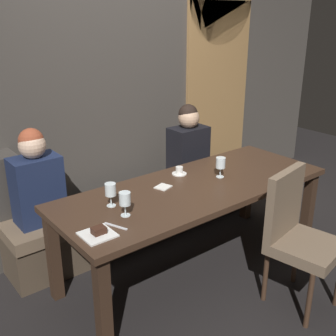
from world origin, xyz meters
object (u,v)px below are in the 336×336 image
(banquette_bench, at_px, (143,213))
(espresso_cup, at_px, (179,171))
(chair_near_side, at_px, (297,231))
(wine_glass_far_right, at_px, (125,200))
(dessert_plate, at_px, (98,233))
(wine_glass_center_back, at_px, (111,191))
(diner_bearded, at_px, (188,144))
(wine_glass_center_front, at_px, (221,163))
(dining_table, at_px, (195,196))
(diner_redhead, at_px, (36,179))
(fork_on_table, at_px, (116,226))

(banquette_bench, distance_m, espresso_cup, 0.70)
(chair_near_side, relative_size, wine_glass_far_right, 5.98)
(chair_near_side, relative_size, dessert_plate, 5.16)
(chair_near_side, bearing_deg, dessert_plate, 157.50)
(wine_glass_center_back, relative_size, dessert_plate, 0.86)
(banquette_bench, distance_m, chair_near_side, 1.49)
(diner_bearded, xyz_separation_m, espresso_cup, (-0.48, -0.44, -0.03))
(dessert_plate, bearing_deg, wine_glass_far_right, 22.79)
(wine_glass_far_right, bearing_deg, dessert_plate, -157.21)
(chair_near_side, xyz_separation_m, wine_glass_far_right, (-0.99, 0.63, 0.29))
(wine_glass_center_front, bearing_deg, banquette_bench, 111.61)
(dining_table, distance_m, wine_glass_center_front, 0.34)
(diner_redhead, relative_size, fork_on_table, 4.38)
(chair_near_side, height_order, diner_redhead, diner_redhead)
(wine_glass_center_front, height_order, espresso_cup, wine_glass_center_front)
(dining_table, relative_size, diner_redhead, 2.95)
(wine_glass_far_right, height_order, fork_on_table, wine_glass_far_right)
(wine_glass_center_back, bearing_deg, wine_glass_far_right, -90.85)
(banquette_bench, relative_size, wine_glass_center_front, 15.24)
(diner_bearded, height_order, dessert_plate, diner_bearded)
(dining_table, bearing_deg, diner_redhead, 142.62)
(espresso_cup, distance_m, fork_on_table, 0.97)
(chair_near_side, height_order, wine_glass_center_back, chair_near_side)
(diner_redhead, xyz_separation_m, dessert_plate, (0.00, -0.93, -0.05))
(banquette_bench, distance_m, diner_bearded, 0.78)
(chair_near_side, bearing_deg, diner_bearded, 80.65)
(banquette_bench, distance_m, diner_redhead, 1.11)
(dining_table, relative_size, diner_bearded, 3.01)
(banquette_bench, height_order, espresso_cup, espresso_cup)
(dining_table, relative_size, fork_on_table, 12.94)
(espresso_cup, bearing_deg, banquette_bench, 97.24)
(diner_redhead, bearing_deg, chair_near_side, -49.03)
(chair_near_side, bearing_deg, diner_redhead, 130.97)
(dining_table, distance_m, diner_redhead, 1.21)
(wine_glass_far_right, height_order, espresso_cup, wine_glass_far_right)
(chair_near_side, bearing_deg, wine_glass_center_front, 92.42)
(chair_near_side, bearing_deg, fork_on_table, 154.11)
(banquette_bench, height_order, diner_redhead, diner_redhead)
(banquette_bench, xyz_separation_m, espresso_cup, (0.06, -0.44, 0.54))
(diner_bearded, relative_size, wine_glass_center_front, 4.45)
(fork_on_table, bearing_deg, banquette_bench, 25.09)
(wine_glass_far_right, bearing_deg, diner_redhead, 108.05)
(banquette_bench, xyz_separation_m, wine_glass_center_back, (-0.68, -0.61, 0.62))
(chair_near_side, bearing_deg, wine_glass_far_right, 147.50)
(wine_glass_far_right, bearing_deg, espresso_cup, 24.84)
(banquette_bench, height_order, fork_on_table, fork_on_table)
(wine_glass_center_back, bearing_deg, wine_glass_center_front, -5.17)
(chair_near_side, distance_m, dessert_plate, 1.38)
(diner_bearded, bearing_deg, wine_glass_center_front, -110.90)
(chair_near_side, height_order, fork_on_table, chair_near_side)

